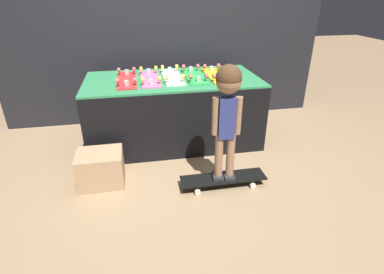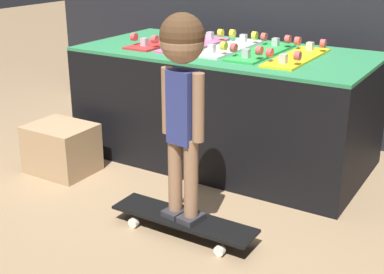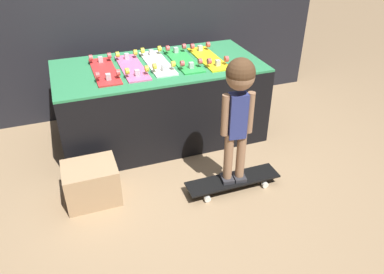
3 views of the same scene
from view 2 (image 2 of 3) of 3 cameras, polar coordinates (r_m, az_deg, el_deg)
name	(u,v)px [view 2 (image 2 of 3)]	position (r m, az deg, el deg)	size (l,w,h in m)	color
ground_plane	(173,192)	(3.17, -2.06, -5.85)	(16.00, 16.00, 0.00)	#9E7F5B
display_rack	(225,105)	(3.55, 3.54, 3.40)	(1.87, 0.93, 0.74)	black
skateboard_red_on_rack	(163,40)	(3.70, -3.07, 10.26)	(0.20, 0.66, 0.09)	red
skateboard_pink_on_rack	(194,44)	(3.57, 0.20, 9.93)	(0.20, 0.66, 0.09)	pink
skateboard_white_on_rack	(228,47)	(3.48, 3.89, 9.60)	(0.20, 0.66, 0.09)	white
skateboard_green_on_rack	(262,51)	(3.36, 7.42, 9.10)	(0.20, 0.66, 0.09)	green
skateboard_yellow_on_rack	(297,56)	(3.25, 11.15, 8.50)	(0.20, 0.66, 0.09)	yellow
skateboard_on_floor	(183,220)	(2.72, -0.94, -8.88)	(0.77, 0.19, 0.09)	black
child	(182,80)	(2.45, -1.03, 6.11)	(0.24, 0.20, 1.01)	#2D2D33
storage_box	(62,148)	(3.49, -13.74, -1.19)	(0.40, 0.33, 0.31)	tan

